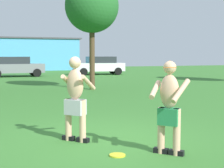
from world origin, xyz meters
TOP-DOWN VIEW (x-y plane):
  - ground_plane at (0.00, 0.00)m, footprint 80.00×80.00m
  - player_with_cap at (0.74, -1.40)m, footprint 0.77×0.73m
  - player_in_gray at (-0.55, 0.06)m, footprint 0.74×0.86m
  - frisbee at (-0.14, -1.18)m, footprint 0.28×0.28m
  - car_gray_near_post at (0.17, 21.50)m, footprint 4.36×2.15m
  - car_white_mid_lot at (7.30, 21.75)m, footprint 4.46×2.37m
  - outbuilding_behind_lot at (1.49, 34.09)m, footprint 13.57×6.93m
  - tree_left_field at (2.86, 9.74)m, footprint 2.64×2.64m

SIDE VIEW (x-z plane):
  - ground_plane at x=0.00m, z-range 0.00..0.00m
  - frisbee at x=-0.14m, z-range 0.00..0.03m
  - car_gray_near_post at x=0.17m, z-range 0.03..1.61m
  - car_white_mid_lot at x=7.30m, z-range 0.03..1.61m
  - player_with_cap at x=0.74m, z-range 0.07..1.72m
  - player_in_gray at x=-0.55m, z-range 0.05..1.76m
  - outbuilding_behind_lot at x=1.49m, z-range 0.01..3.63m
  - tree_left_field at x=2.86m, z-range 1.38..6.80m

